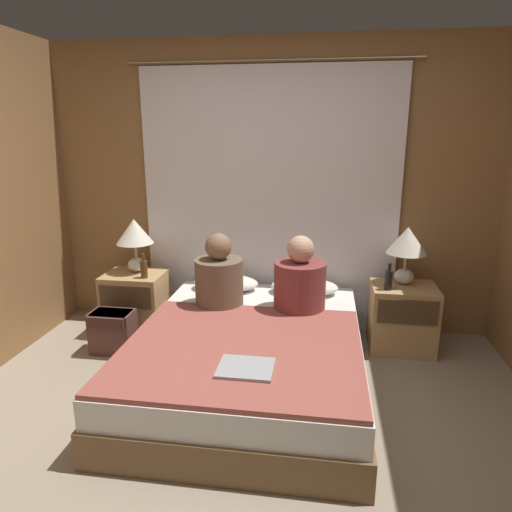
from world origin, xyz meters
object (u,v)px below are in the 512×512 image
(bed, at_px, (250,357))
(nightstand_right, at_px, (402,318))
(backpack_on_floor, at_px, (113,329))
(person_right_in_bed, at_px, (300,282))
(lamp_left, at_px, (135,235))
(nightstand_left, at_px, (136,303))
(person_left_in_bed, at_px, (219,278))
(laptop_on_bed, at_px, (246,368))
(beer_bottle_on_left_stand, at_px, (144,269))
(lamp_right, at_px, (407,245))
(pillow_right, at_px, (304,287))
(beer_bottle_on_right_stand, at_px, (389,279))
(pillow_left, at_px, (226,283))

(bed, distance_m, nightstand_right, 1.36)
(backpack_on_floor, bearing_deg, bed, -15.14)
(bed, xyz_separation_m, person_right_in_bed, (0.32, 0.41, 0.44))
(nightstand_right, xyz_separation_m, lamp_left, (-2.29, 0.07, 0.60))
(bed, height_order, nightstand_left, nightstand_left)
(person_left_in_bed, distance_m, backpack_on_floor, 0.98)
(lamp_left, distance_m, person_left_in_bed, 0.95)
(bed, height_order, person_right_in_bed, person_right_in_bed)
(lamp_left, bearing_deg, nightstand_right, -1.82)
(person_right_in_bed, height_order, laptop_on_bed, person_right_in_bed)
(bed, height_order, lamp_left, lamp_left)
(lamp_left, xyz_separation_m, beer_bottle_on_left_stand, (0.14, -0.17, -0.25))
(lamp_left, distance_m, lamp_right, 2.29)
(lamp_right, xyz_separation_m, beer_bottle_on_left_stand, (-2.15, -0.17, -0.25))
(nightstand_left, height_order, lamp_left, lamp_left)
(lamp_left, relative_size, lamp_right, 1.00)
(bed, distance_m, pillow_right, 0.91)
(beer_bottle_on_right_stand, distance_m, laptop_on_bed, 1.54)
(pillow_right, relative_size, beer_bottle_on_right_stand, 2.61)
(bed, bearing_deg, pillow_left, 113.04)
(backpack_on_floor, bearing_deg, pillow_left, 29.99)
(nightstand_right, xyz_separation_m, backpack_on_floor, (-2.32, -0.41, -0.08))
(lamp_left, relative_size, backpack_on_floor, 1.36)
(bed, bearing_deg, backpack_on_floor, 164.86)
(nightstand_left, relative_size, person_left_in_bed, 0.93)
(nightstand_right, xyz_separation_m, beer_bottle_on_right_stand, (-0.14, -0.10, 0.35))
(nightstand_right, xyz_separation_m, laptop_on_bed, (-1.07, -1.32, 0.18))
(pillow_left, relative_size, laptop_on_bed, 1.80)
(lamp_right, relative_size, person_left_in_bed, 0.81)
(person_left_in_bed, xyz_separation_m, laptop_on_bed, (0.38, -1.01, -0.19))
(nightstand_right, height_order, pillow_left, nightstand_right)
(beer_bottle_on_right_stand, bearing_deg, lamp_right, 49.64)
(person_left_in_bed, xyz_separation_m, person_right_in_bed, (0.63, 0.00, -0.00))
(pillow_left, bearing_deg, pillow_right, 0.00)
(pillow_left, bearing_deg, laptop_on_bed, -73.35)
(person_left_in_bed, bearing_deg, bed, -53.48)
(pillow_right, distance_m, person_right_in_bed, 0.42)
(bed, relative_size, nightstand_left, 3.73)
(pillow_left, xyz_separation_m, pillow_right, (0.68, 0.00, 0.00))
(person_right_in_bed, height_order, beer_bottle_on_right_stand, person_right_in_bed)
(pillow_left, height_order, beer_bottle_on_left_stand, beer_bottle_on_left_stand)
(bed, height_order, person_left_in_bed, person_left_in_bed)
(nightstand_left, bearing_deg, beer_bottle_on_left_stand, -35.35)
(bed, height_order, backpack_on_floor, bed)
(nightstand_left, height_order, nightstand_right, same)
(bed, relative_size, beer_bottle_on_left_stand, 9.61)
(bed, relative_size, person_left_in_bed, 3.45)
(pillow_left, distance_m, pillow_right, 0.68)
(lamp_right, height_order, pillow_right, lamp_right)
(person_right_in_bed, bearing_deg, nightstand_left, 167.87)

